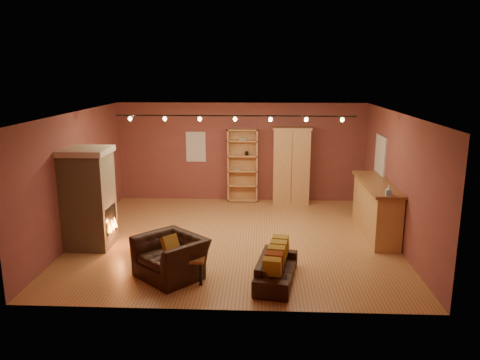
{
  "coord_description": "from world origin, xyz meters",
  "views": [
    {
      "loc": [
        0.58,
        -9.92,
        3.66
      ],
      "look_at": [
        0.11,
        0.2,
        1.3
      ],
      "focal_mm": 35.0,
      "sensor_mm": 36.0,
      "label": 1
    }
  ],
  "objects_px": {
    "armoire": "(291,165)",
    "bar_counter": "(376,208)",
    "fireplace": "(89,198)",
    "coffee_table": "(188,258)",
    "bookcase": "(243,165)",
    "loveseat": "(277,264)",
    "armchair": "(171,250)"
  },
  "relations": [
    {
      "from": "bar_counter",
      "to": "armchair",
      "type": "bearing_deg",
      "value": -149.48
    },
    {
      "from": "armoire",
      "to": "bookcase",
      "type": "bearing_deg",
      "value": 173.18
    },
    {
      "from": "fireplace",
      "to": "bar_counter",
      "type": "xyz_separation_m",
      "value": [
        6.24,
        1.05,
        -0.44
      ]
    },
    {
      "from": "bookcase",
      "to": "armchair",
      "type": "xyz_separation_m",
      "value": [
        -1.09,
        -5.2,
        -0.56
      ]
    },
    {
      "from": "fireplace",
      "to": "armoire",
      "type": "distance_m",
      "value": 5.71
    },
    {
      "from": "bookcase",
      "to": "armoire",
      "type": "height_order",
      "value": "armoire"
    },
    {
      "from": "fireplace",
      "to": "coffee_table",
      "type": "xyz_separation_m",
      "value": [
        2.33,
        -1.54,
        -0.67
      ]
    },
    {
      "from": "coffee_table",
      "to": "bookcase",
      "type": "bearing_deg",
      "value": 81.83
    },
    {
      "from": "bar_counter",
      "to": "armchair",
      "type": "xyz_separation_m",
      "value": [
        -4.24,
        -2.5,
        -0.11
      ]
    },
    {
      "from": "loveseat",
      "to": "armchair",
      "type": "height_order",
      "value": "armchair"
    },
    {
      "from": "fireplace",
      "to": "coffee_table",
      "type": "bearing_deg",
      "value": -33.51
    },
    {
      "from": "armoire",
      "to": "coffee_table",
      "type": "xyz_separation_m",
      "value": [
        -2.12,
        -5.12,
        -0.69
      ]
    },
    {
      "from": "fireplace",
      "to": "armchair",
      "type": "distance_m",
      "value": 2.53
    },
    {
      "from": "bar_counter",
      "to": "armchair",
      "type": "distance_m",
      "value": 4.93
    },
    {
      "from": "fireplace",
      "to": "bookcase",
      "type": "relative_size",
      "value": 1.02
    },
    {
      "from": "armoire",
      "to": "bar_counter",
      "type": "distance_m",
      "value": 3.13
    },
    {
      "from": "fireplace",
      "to": "armchair",
      "type": "bearing_deg",
      "value": -36.11
    },
    {
      "from": "bar_counter",
      "to": "loveseat",
      "type": "xyz_separation_m",
      "value": [
        -2.33,
        -2.62,
        -0.29
      ]
    },
    {
      "from": "bookcase",
      "to": "armoire",
      "type": "bearing_deg",
      "value": -6.82
    },
    {
      "from": "fireplace",
      "to": "loveseat",
      "type": "bearing_deg",
      "value": -21.93
    },
    {
      "from": "armoire",
      "to": "armchair",
      "type": "xyz_separation_m",
      "value": [
        -2.46,
        -5.03,
        -0.58
      ]
    },
    {
      "from": "fireplace",
      "to": "bar_counter",
      "type": "bearing_deg",
      "value": 9.51
    },
    {
      "from": "bookcase",
      "to": "loveseat",
      "type": "height_order",
      "value": "bookcase"
    },
    {
      "from": "bookcase",
      "to": "armchair",
      "type": "height_order",
      "value": "bookcase"
    },
    {
      "from": "fireplace",
      "to": "bar_counter",
      "type": "relative_size",
      "value": 0.83
    },
    {
      "from": "loveseat",
      "to": "armoire",
      "type": "bearing_deg",
      "value": 3.47
    },
    {
      "from": "bookcase",
      "to": "loveseat",
      "type": "relative_size",
      "value": 1.29
    },
    {
      "from": "armoire",
      "to": "coffee_table",
      "type": "bearing_deg",
      "value": -112.54
    },
    {
      "from": "armchair",
      "to": "coffee_table",
      "type": "height_order",
      "value": "armchair"
    },
    {
      "from": "fireplace",
      "to": "armchair",
      "type": "relative_size",
      "value": 1.57
    },
    {
      "from": "loveseat",
      "to": "bookcase",
      "type": "bearing_deg",
      "value": 18.3
    },
    {
      "from": "bookcase",
      "to": "coffee_table",
      "type": "xyz_separation_m",
      "value": [
        -0.76,
        -5.28,
        -0.67
      ]
    }
  ]
}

